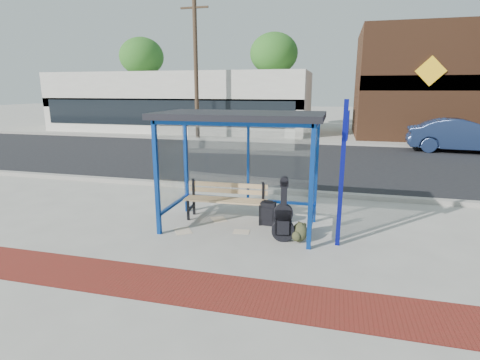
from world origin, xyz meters
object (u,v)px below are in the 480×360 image
(bench, at_px, (226,198))
(parked_car, at_px, (462,136))
(guitar_bag, at_px, (283,219))
(backpack, at_px, (299,233))
(suitcase, at_px, (268,214))

(bench, relative_size, parked_car, 0.40)
(guitar_bag, bearing_deg, backpack, -1.20)
(bench, xyz_separation_m, guitar_bag, (1.42, -0.97, -0.05))
(suitcase, height_order, backpack, suitcase)
(bench, distance_m, guitar_bag, 1.72)
(guitar_bag, xyz_separation_m, parked_car, (6.56, 12.63, 0.33))
(suitcase, bearing_deg, guitar_bag, -58.19)
(backpack, bearing_deg, guitar_bag, -147.61)
(backpack, bearing_deg, parked_car, 87.83)
(parked_car, bearing_deg, suitcase, 154.45)
(guitar_bag, bearing_deg, suitcase, 109.04)
(bench, bearing_deg, backpack, -30.38)
(bench, xyz_separation_m, backpack, (1.73, -0.92, -0.31))
(guitar_bag, distance_m, backpack, 0.40)
(bench, relative_size, guitar_bag, 1.54)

